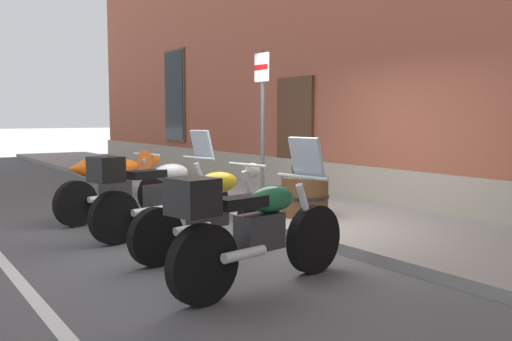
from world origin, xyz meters
TOP-DOWN VIEW (x-y plane):
  - ground_plane at (0.00, 0.00)m, footprint 140.00×140.00m
  - sidewalk at (0.00, 1.30)m, footprint 33.18×2.61m
  - lane_stripe at (0.00, -3.20)m, footprint 33.18×0.12m
  - motorcycle_orange_sport at (-1.97, -1.23)m, footprint 0.77×2.03m
  - motorcycle_silver_touring at (-0.53, -1.30)m, footprint 0.83×2.13m
  - motorcycle_yellow_naked at (0.68, -1.17)m, footprint 0.67×2.06m
  - motorcycle_green_touring at (2.04, -1.50)m, footprint 0.75×2.05m
  - parking_sign at (-1.17, 0.75)m, footprint 0.36×0.07m
  - barrel_planter at (-0.14, 0.78)m, footprint 0.70×0.70m

SIDE VIEW (x-z plane):
  - ground_plane at x=0.00m, z-range 0.00..0.00m
  - lane_stripe at x=0.00m, z-range 0.00..0.01m
  - sidewalk at x=0.00m, z-range 0.00..0.12m
  - barrel_planter at x=-0.14m, z-range 0.03..0.93m
  - motorcycle_yellow_naked at x=0.68m, z-range -0.01..0.98m
  - motorcycle_green_touring at x=2.04m, z-range -0.11..1.23m
  - motorcycle_orange_sport at x=-1.97m, z-range 0.05..1.08m
  - motorcycle_silver_touring at x=-0.53m, z-range -0.11..1.24m
  - parking_sign at x=-1.17m, z-range 0.48..2.90m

